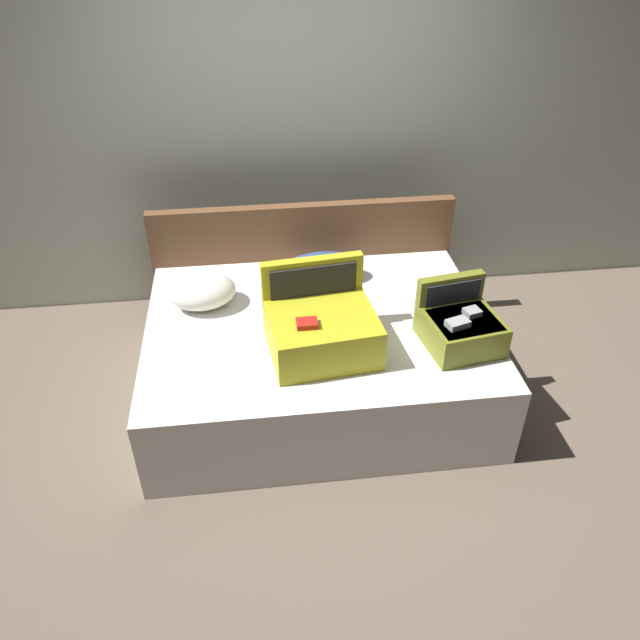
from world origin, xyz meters
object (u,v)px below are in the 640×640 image
at_px(hard_case_medium, 460,326).
at_px(pillow_center_head, 202,291).
at_px(pillow_near_headboard, 324,267).
at_px(bed, 318,357).
at_px(hard_case_large, 321,327).

xyz_separation_m(hard_case_medium, pillow_center_head, (-1.45, 0.57, -0.02)).
relative_size(hard_case_medium, pillow_center_head, 1.13).
relative_size(hard_case_medium, pillow_near_headboard, 0.90).
bearing_deg(pillow_near_headboard, bed, -101.73).
relative_size(bed, pillow_center_head, 4.96).
xyz_separation_m(bed, hard_case_large, (-0.01, -0.25, 0.41)).
relative_size(hard_case_large, pillow_center_head, 1.53).
bearing_deg(pillow_center_head, bed, -22.18).
bearing_deg(hard_case_medium, bed, 149.99).
xyz_separation_m(hard_case_large, pillow_near_headboard, (0.11, 0.75, -0.06)).
distance_m(hard_case_large, pillow_center_head, 0.85).
height_order(hard_case_large, pillow_near_headboard, hard_case_large).
relative_size(pillow_near_headboard, pillow_center_head, 1.26).
bearing_deg(hard_case_medium, pillow_near_headboard, 121.02).
xyz_separation_m(hard_case_large, pillow_center_head, (-0.67, 0.53, -0.05)).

